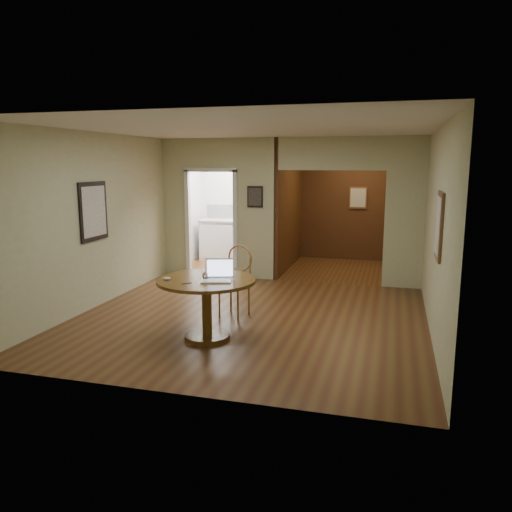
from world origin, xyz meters
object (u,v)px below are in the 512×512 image
(chair, at_px, (236,277))
(open_laptop, at_px, (218,275))
(dining_table, at_px, (207,294))
(closed_laptop, at_px, (214,274))

(chair, bearing_deg, open_laptop, -71.12)
(dining_table, relative_size, closed_laptop, 4.03)
(open_laptop, bearing_deg, chair, 78.06)
(dining_table, bearing_deg, closed_laptop, 87.29)
(chair, distance_m, open_laptop, 1.12)
(chair, relative_size, closed_laptop, 3.36)
(open_laptop, distance_m, closed_laptop, 0.34)
(closed_laptop, bearing_deg, chair, 100.18)
(open_laptop, height_order, closed_laptop, open_laptop)
(open_laptop, xyz_separation_m, closed_laptop, (-0.15, 0.29, -0.05))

